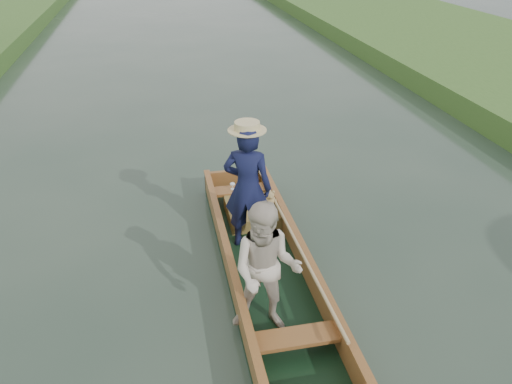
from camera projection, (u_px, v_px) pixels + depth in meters
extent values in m
plane|color=#283D30|center=(265.00, 271.00, 7.01)|extent=(120.00, 120.00, 0.00)
cube|color=black|center=(265.00, 269.00, 6.99)|extent=(1.10, 5.00, 0.08)
cube|color=#99612F|center=(228.00, 262.00, 6.81)|extent=(0.08, 5.00, 0.32)
cube|color=#99612F|center=(300.00, 253.00, 6.99)|extent=(0.08, 5.00, 0.32)
cube|color=#99612F|center=(235.00, 178.00, 9.01)|extent=(1.10, 0.08, 0.32)
cube|color=#99612F|center=(228.00, 251.00, 6.72)|extent=(0.10, 5.00, 0.04)
cube|color=#99612F|center=(301.00, 242.00, 6.90)|extent=(0.10, 5.00, 0.04)
cube|color=#99612F|center=(241.00, 190.00, 8.50)|extent=(0.94, 0.30, 0.05)
cube|color=#99612F|center=(296.00, 337.00, 5.49)|extent=(0.94, 0.30, 0.05)
imported|color=#13173C|center=(248.00, 188.00, 7.01)|extent=(0.81, 0.68, 1.89)
cylinder|color=beige|center=(247.00, 128.00, 6.58)|extent=(0.52, 0.52, 0.12)
imported|color=beige|center=(266.00, 270.00, 5.56)|extent=(0.97, 0.86, 1.66)
cube|color=brown|center=(254.00, 212.00, 8.07)|extent=(0.85, 0.90, 0.22)
sphere|color=tan|center=(270.00, 202.00, 7.93)|extent=(0.18, 0.18, 0.18)
sphere|color=tan|center=(270.00, 195.00, 7.86)|extent=(0.13, 0.13, 0.13)
sphere|color=tan|center=(267.00, 192.00, 7.82)|extent=(0.05, 0.05, 0.05)
sphere|color=tan|center=(273.00, 192.00, 7.84)|extent=(0.05, 0.05, 0.05)
sphere|color=tan|center=(271.00, 198.00, 7.82)|extent=(0.05, 0.05, 0.05)
sphere|color=tan|center=(265.00, 202.00, 7.89)|extent=(0.06, 0.06, 0.06)
sphere|color=tan|center=(275.00, 201.00, 7.92)|extent=(0.06, 0.06, 0.06)
sphere|color=tan|center=(268.00, 207.00, 7.94)|extent=(0.07, 0.07, 0.07)
sphere|color=tan|center=(273.00, 207.00, 7.95)|extent=(0.07, 0.07, 0.07)
cylinder|color=silver|center=(233.00, 189.00, 8.46)|extent=(0.07, 0.07, 0.01)
cylinder|color=silver|center=(233.00, 187.00, 8.44)|extent=(0.01, 0.01, 0.08)
ellipsoid|color=silver|center=(232.00, 184.00, 8.42)|extent=(0.09, 0.09, 0.05)
cylinder|color=tan|center=(292.00, 234.00, 7.02)|extent=(0.04, 4.39, 0.20)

